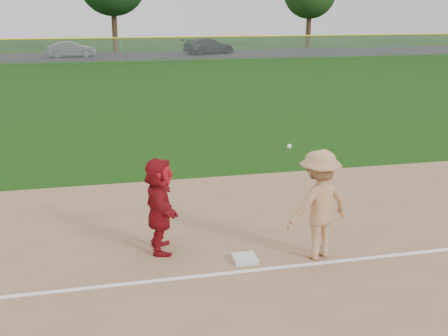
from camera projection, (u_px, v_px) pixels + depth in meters
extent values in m
plane|color=#143B0B|center=(242.00, 253.00, 10.86)|extent=(160.00, 160.00, 0.00)
cube|color=white|center=(253.00, 270.00, 10.11)|extent=(60.00, 0.10, 0.01)
cube|color=black|center=(119.00, 56.00, 53.89)|extent=(120.00, 10.00, 0.01)
cube|color=silver|center=(245.00, 259.00, 10.47)|extent=(0.43, 0.43, 0.10)
imported|color=maroon|center=(160.00, 205.00, 10.69)|extent=(0.62, 1.76, 1.87)
imported|color=#525459|center=(71.00, 49.00, 52.28)|extent=(4.55, 2.12, 1.44)
imported|color=black|center=(209.00, 46.00, 55.76)|extent=(5.76, 3.98, 1.55)
imported|color=#A1A1A4|center=(319.00, 205.00, 10.41)|extent=(1.52, 1.14, 2.08)
sphere|color=white|center=(289.00, 146.00, 10.36)|extent=(0.08, 0.08, 0.08)
plane|color=#999EA0|center=(122.00, 50.00, 48.00)|extent=(110.00, 0.00, 110.00)
cylinder|color=yellow|center=(121.00, 38.00, 47.72)|extent=(110.00, 0.12, 0.12)
cylinder|color=gray|center=(122.00, 50.00, 48.00)|extent=(0.08, 0.08, 2.00)
cylinder|color=gray|center=(338.00, 46.00, 52.38)|extent=(0.08, 0.08, 2.00)
cylinder|color=#362513|center=(115.00, 32.00, 58.46)|extent=(0.56, 0.56, 4.10)
cylinder|color=#382314|center=(308.00, 31.00, 64.56)|extent=(0.56, 0.56, 3.64)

